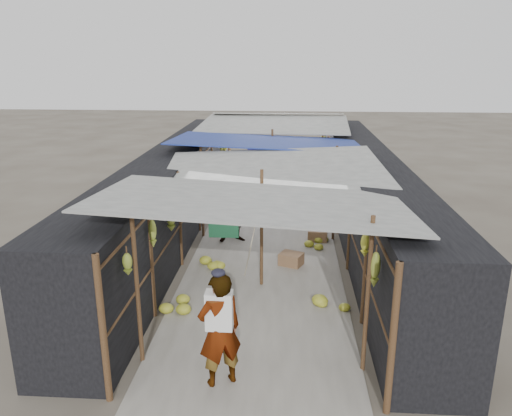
% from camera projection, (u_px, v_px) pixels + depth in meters
% --- Properties ---
extents(ground, '(80.00, 80.00, 0.00)m').
position_uv_depth(ground, '(251.00, 365.00, 8.13)').
color(ground, '#6B6356').
rests_on(ground, ground).
extents(aisle_slab, '(3.60, 16.00, 0.02)m').
position_uv_depth(aisle_slab, '(268.00, 231.00, 14.34)').
color(aisle_slab, '#9E998E').
rests_on(aisle_slab, ground).
extents(stall_left, '(1.40, 15.00, 2.30)m').
position_uv_depth(stall_left, '(174.00, 191.00, 14.18)').
color(stall_left, black).
rests_on(stall_left, ground).
extents(stall_right, '(1.40, 15.00, 2.30)m').
position_uv_depth(stall_right, '(366.00, 195.00, 13.83)').
color(stall_right, black).
rests_on(stall_right, ground).
extents(crate_near, '(0.64, 0.59, 0.31)m').
position_uv_depth(crate_near, '(291.00, 259.00, 11.98)').
color(crate_near, '#9A714E').
rests_on(crate_near, ground).
extents(crate_mid, '(0.56, 0.47, 0.31)m').
position_uv_depth(crate_mid, '(318.00, 235.00, 13.59)').
color(crate_mid, '#9A714E').
rests_on(crate_mid, ground).
extents(crate_back, '(0.57, 0.51, 0.31)m').
position_uv_depth(crate_back, '(240.00, 189.00, 18.33)').
color(crate_back, '#9A714E').
rests_on(crate_back, ground).
extents(black_basin, '(0.57, 0.57, 0.17)m').
position_uv_depth(black_basin, '(322.00, 201.00, 17.05)').
color(black_basin, black).
rests_on(black_basin, ground).
extents(vendor_elderly, '(0.80, 0.70, 1.84)m').
position_uv_depth(vendor_elderly, '(220.00, 330.00, 7.42)').
color(vendor_elderly, white).
rests_on(vendor_elderly, ground).
extents(shopper_blue, '(1.03, 0.89, 1.83)m').
position_uv_depth(shopper_blue, '(235.00, 209.00, 13.33)').
color(shopper_blue, '#2036A2').
rests_on(shopper_blue, ground).
extents(vendor_seated, '(0.60, 0.66, 0.89)m').
position_uv_depth(vendor_seated, '(320.00, 180.00, 18.43)').
color(vendor_seated, '#46413C').
rests_on(vendor_seated, ground).
extents(market_canopy, '(5.62, 15.20, 2.77)m').
position_uv_depth(market_canopy, '(271.00, 147.00, 13.97)').
color(market_canopy, brown).
rests_on(market_canopy, ground).
extents(hanging_bananas, '(3.96, 13.77, 0.87)m').
position_uv_depth(hanging_bananas, '(265.00, 175.00, 14.04)').
color(hanging_bananas, olive).
rests_on(hanging_bananas, ground).
extents(floor_bananas, '(4.00, 9.92, 0.36)m').
position_uv_depth(floor_bananas, '(288.00, 222.00, 14.66)').
color(floor_bananas, olive).
rests_on(floor_bananas, ground).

